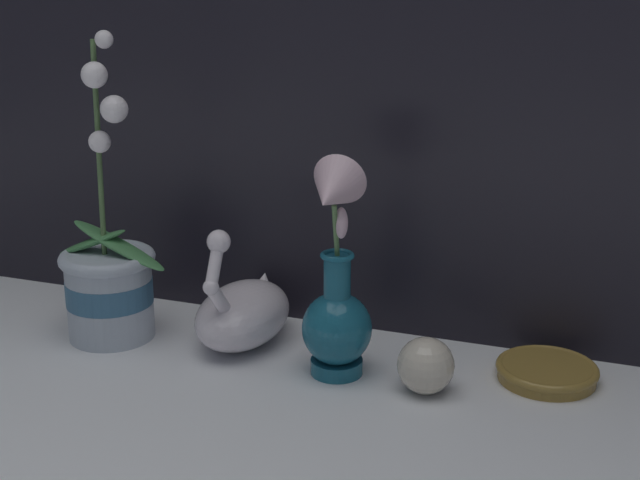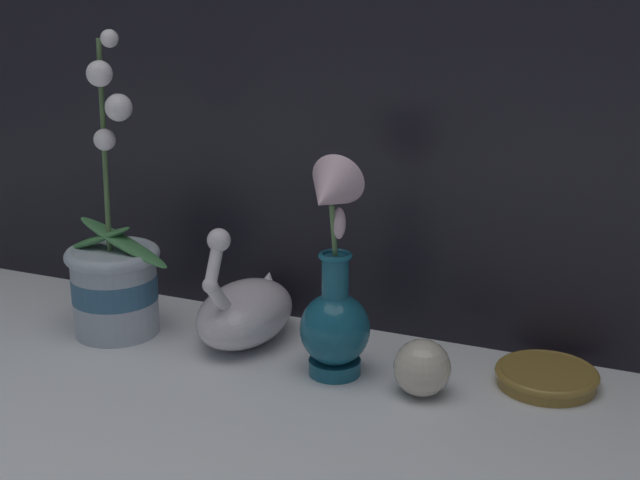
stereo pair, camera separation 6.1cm
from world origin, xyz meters
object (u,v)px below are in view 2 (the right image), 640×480
(orchid_potted_plant, at_px, (114,276))
(amber_dish, at_px, (547,376))
(blue_vase, at_px, (334,296))
(swan_figurine, at_px, (246,309))
(glass_sphere, at_px, (422,368))

(orchid_potted_plant, height_order, amber_dish, orchid_potted_plant)
(blue_vase, xyz_separation_m, amber_dish, (0.28, 0.09, -0.11))
(orchid_potted_plant, distance_m, swan_figurine, 0.21)
(swan_figurine, relative_size, blue_vase, 0.72)
(swan_figurine, distance_m, amber_dish, 0.45)
(glass_sphere, height_order, amber_dish, glass_sphere)
(orchid_potted_plant, relative_size, glass_sphere, 5.99)
(glass_sphere, bearing_deg, swan_figurine, 167.38)
(orchid_potted_plant, xyz_separation_m, swan_figurine, (0.20, 0.05, -0.04))
(orchid_potted_plant, xyz_separation_m, glass_sphere, (0.50, -0.02, -0.05))
(swan_figurine, height_order, amber_dish, swan_figurine)
(orchid_potted_plant, bearing_deg, blue_vase, -1.33)
(orchid_potted_plant, relative_size, swan_figurine, 2.05)
(blue_vase, bearing_deg, swan_figurine, 160.48)
(orchid_potted_plant, distance_m, blue_vase, 0.37)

